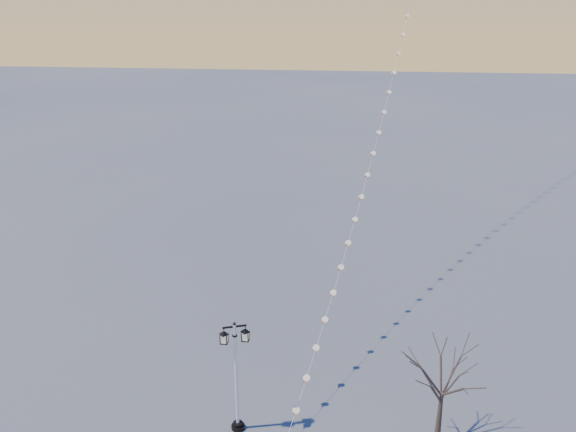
# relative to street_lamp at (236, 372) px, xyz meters

# --- Properties ---
(street_lamp) EXTENTS (1.32, 0.78, 5.41)m
(street_lamp) POSITION_rel_street_lamp_xyz_m (0.00, 0.00, 0.00)
(street_lamp) COLOR black
(street_lamp) RESTS_ON ground
(bare_tree) EXTENTS (2.66, 2.66, 4.42)m
(bare_tree) POSITION_rel_street_lamp_xyz_m (8.76, 0.40, 0.08)
(bare_tree) COLOR #3A2E25
(bare_tree) RESTS_ON ground
(kite_train) EXTENTS (9.81, 43.40, 32.05)m
(kite_train) POSITION_rel_street_lamp_xyz_m (6.85, 20.36, 12.95)
(kite_train) COLOR black
(kite_train) RESTS_ON ground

